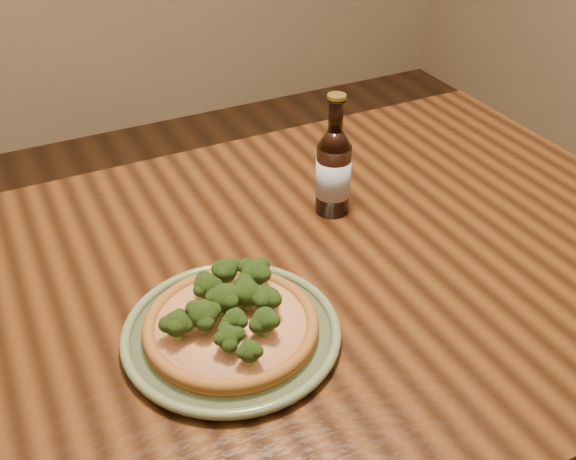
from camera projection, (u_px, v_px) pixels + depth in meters
name	position (u px, v px, depth m)	size (l,w,h in m)	color
table	(227.00, 338.00, 1.06)	(1.60, 0.90, 0.75)	#46250F
plate	(232.00, 333.00, 0.92)	(0.30, 0.30, 0.02)	#62714D
pizza	(231.00, 321.00, 0.91)	(0.24, 0.24, 0.07)	#925921
beer_bottle	(333.00, 170.00, 1.15)	(0.06, 0.06, 0.22)	black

